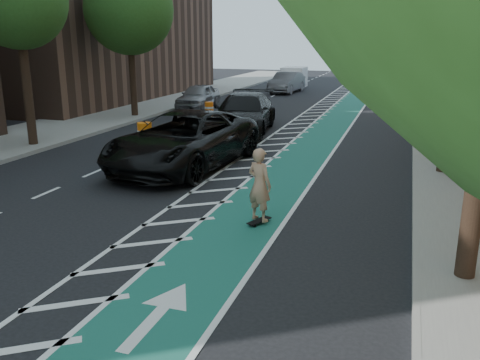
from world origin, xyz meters
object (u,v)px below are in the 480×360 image
at_px(skateboarder, 260,185).
at_px(barrel_a, 145,136).
at_px(suv_far, 244,113).
at_px(suv_near, 184,140).

bearing_deg(skateboarder, barrel_a, -22.62).
distance_m(suv_far, barrel_a, 5.38).
distance_m(suv_near, suv_far, 7.08).
xyz_separation_m(suv_near, suv_far, (-0.11, 7.08, -0.05)).
bearing_deg(barrel_a, suv_near, -40.73).
bearing_deg(suv_far, skateboarder, -77.75).
height_order(suv_near, suv_far, suv_near).
relative_size(skateboarder, barrel_a, 1.76).
height_order(suv_far, barrel_a, suv_far).
relative_size(skateboarder, suv_far, 0.29).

